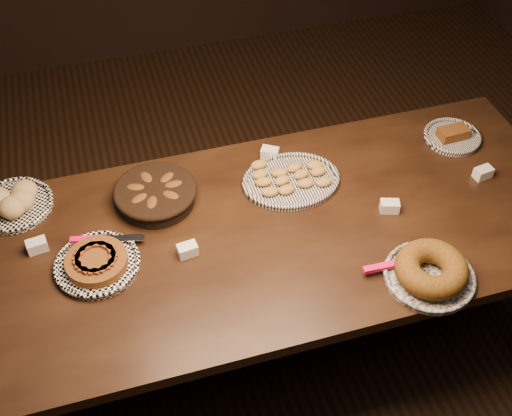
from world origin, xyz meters
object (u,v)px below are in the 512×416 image
object	(u,v)px
apple_tart_plate	(97,263)
madeleine_platter	(291,180)
buffet_table	(267,242)
bundt_cake_plate	(430,271)

from	to	relation	value
apple_tart_plate	madeleine_platter	size ratio (longest dim) A/B	0.87
buffet_table	apple_tart_plate	size ratio (longest dim) A/B	7.20
apple_tart_plate	madeleine_platter	xyz separation A→B (m)	(0.78, 0.21, -0.00)
buffet_table	bundt_cake_plate	size ratio (longest dim) A/B	6.48
buffet_table	madeleine_platter	distance (m)	0.28
buffet_table	apple_tart_plate	bearing A→B (deg)	-179.80
buffet_table	bundt_cake_plate	xyz separation A→B (m)	(0.46, -0.38, 0.12)
bundt_cake_plate	madeleine_platter	bearing A→B (deg)	110.52
apple_tart_plate	bundt_cake_plate	distance (m)	1.15
buffet_table	madeleine_platter	bearing A→B (deg)	52.78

